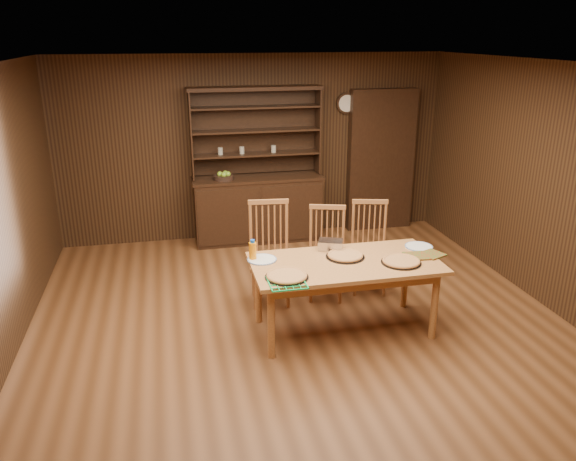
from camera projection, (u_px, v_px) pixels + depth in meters
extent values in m
plane|color=brown|center=(304.00, 331.00, 5.70)|extent=(6.00, 6.00, 0.00)
plane|color=white|center=(307.00, 65.00, 4.83)|extent=(6.00, 6.00, 0.00)
plane|color=#3E2613|center=(254.00, 148.00, 8.02)|extent=(5.50, 0.00, 5.50)
plane|color=#3E2613|center=(469.00, 405.00, 2.50)|extent=(5.50, 0.00, 5.50)
plane|color=#3E2613|center=(562.00, 192.00, 5.82)|extent=(0.00, 6.00, 6.00)
cube|color=black|center=(258.00, 210.00, 8.07)|extent=(1.80, 0.50, 0.90)
cube|color=black|center=(257.00, 178.00, 7.91)|extent=(1.84, 0.52, 0.04)
cube|color=black|center=(254.00, 131.00, 7.91)|extent=(1.80, 0.02, 1.20)
cube|color=black|center=(191.00, 135.00, 7.59)|extent=(0.02, 0.32, 1.20)
cube|color=black|center=(318.00, 130.00, 7.95)|extent=(0.02, 0.32, 1.20)
cube|color=black|center=(255.00, 88.00, 7.57)|extent=(1.84, 0.34, 0.05)
cylinder|color=#A69E8C|center=(220.00, 151.00, 7.75)|extent=(0.07, 0.07, 0.10)
cylinder|color=#A69E8C|center=(242.00, 150.00, 7.81)|extent=(0.07, 0.07, 0.10)
cube|color=black|center=(381.00, 160.00, 8.40)|extent=(1.00, 0.18, 2.10)
cylinder|color=black|center=(346.00, 103.00, 8.06)|extent=(0.30, 0.04, 0.30)
cylinder|color=#F2E5CE|center=(347.00, 103.00, 8.03)|extent=(0.24, 0.01, 0.24)
cube|color=#C48244|center=(345.00, 263.00, 5.49)|extent=(1.84, 0.92, 0.04)
cylinder|color=#C48244|center=(271.00, 323.00, 5.13)|extent=(0.07, 0.07, 0.71)
cylinder|color=#C48244|center=(258.00, 291.00, 5.77)|extent=(0.07, 0.07, 0.71)
cylinder|color=#C48244|center=(434.00, 306.00, 5.46)|extent=(0.07, 0.07, 0.71)
cylinder|color=#C48244|center=(405.00, 277.00, 6.10)|extent=(0.07, 0.07, 0.71)
cube|color=#A05E36|center=(270.00, 262.00, 6.16)|extent=(0.51, 0.49, 0.04)
cylinder|color=#A05E36|center=(255.00, 290.00, 6.07)|extent=(0.04, 0.04, 0.46)
cylinder|color=#A05E36|center=(254.00, 277.00, 6.39)|extent=(0.04, 0.04, 0.46)
cylinder|color=#A05E36|center=(288.00, 288.00, 6.11)|extent=(0.04, 0.04, 0.46)
cylinder|color=#A05E36|center=(285.00, 276.00, 6.42)|extent=(0.04, 0.04, 0.46)
cube|color=#A05E36|center=(268.00, 202.00, 6.13)|extent=(0.45, 0.08, 0.05)
cube|color=#A05E36|center=(326.00, 261.00, 6.30)|extent=(0.53, 0.52, 0.04)
cylinder|color=#A05E36|center=(311.00, 285.00, 6.24)|extent=(0.04, 0.04, 0.42)
cylinder|color=#A05E36|center=(312.00, 274.00, 6.53)|extent=(0.04, 0.04, 0.42)
cylinder|color=#A05E36|center=(340.00, 286.00, 6.22)|extent=(0.04, 0.04, 0.42)
cylinder|color=#A05E36|center=(340.00, 275.00, 6.50)|extent=(0.04, 0.04, 0.42)
cube|color=#A05E36|center=(328.00, 207.00, 6.26)|extent=(0.40, 0.15, 0.05)
cube|color=#A05E36|center=(369.00, 255.00, 6.46)|extent=(0.52, 0.51, 0.04)
cylinder|color=#A05E36|center=(355.00, 279.00, 6.40)|extent=(0.04, 0.04, 0.42)
cylinder|color=#A05E36|center=(353.00, 268.00, 6.69)|extent=(0.04, 0.04, 0.42)
cylinder|color=#A05E36|center=(384.00, 279.00, 6.39)|extent=(0.04, 0.04, 0.42)
cylinder|color=#A05E36|center=(381.00, 268.00, 6.68)|extent=(0.04, 0.04, 0.42)
cube|color=#A05E36|center=(370.00, 202.00, 6.43)|extent=(0.41, 0.13, 0.05)
cylinder|color=black|center=(287.00, 277.00, 5.13)|extent=(0.40, 0.40, 0.01)
cylinder|color=tan|center=(287.00, 276.00, 5.12)|extent=(0.37, 0.37, 0.02)
torus|color=#BC8043|center=(287.00, 276.00, 5.12)|extent=(0.38, 0.38, 0.03)
cylinder|color=black|center=(401.00, 262.00, 5.45)|extent=(0.39, 0.39, 0.01)
cylinder|color=tan|center=(401.00, 261.00, 5.45)|extent=(0.36, 0.36, 0.02)
torus|color=#BC8043|center=(401.00, 261.00, 5.45)|extent=(0.37, 0.37, 0.03)
cylinder|color=black|center=(345.00, 257.00, 5.59)|extent=(0.39, 0.39, 0.01)
cylinder|color=tan|center=(345.00, 255.00, 5.59)|extent=(0.35, 0.35, 0.02)
torus|color=#BC8043|center=(345.00, 255.00, 5.59)|extent=(0.36, 0.36, 0.03)
cylinder|color=white|center=(262.00, 260.00, 5.51)|extent=(0.29, 0.29, 0.01)
torus|color=#34559C|center=(262.00, 259.00, 5.51)|extent=(0.29, 0.29, 0.01)
cylinder|color=white|center=(419.00, 247.00, 5.84)|extent=(0.29, 0.29, 0.01)
torus|color=#34559C|center=(419.00, 246.00, 5.84)|extent=(0.29, 0.29, 0.01)
cube|color=silver|center=(331.00, 245.00, 5.78)|extent=(0.29, 0.26, 0.10)
cylinder|color=orange|center=(253.00, 251.00, 5.50)|extent=(0.07, 0.07, 0.18)
cylinder|color=blue|center=(252.00, 241.00, 5.46)|extent=(0.04, 0.04, 0.03)
cube|color=#9F1E12|center=(432.00, 254.00, 5.64)|extent=(0.28, 0.28, 0.02)
cube|color=#9F1E12|center=(416.00, 256.00, 5.60)|extent=(0.23, 0.23, 0.02)
cylinder|color=black|center=(224.00, 177.00, 7.75)|extent=(0.28, 0.28, 0.06)
sphere|color=#84B530|center=(220.00, 174.00, 7.72)|extent=(0.08, 0.08, 0.08)
sphere|color=#84B530|center=(225.00, 173.00, 7.77)|extent=(0.08, 0.08, 0.08)
sphere|color=#84B530|center=(224.00, 175.00, 7.69)|extent=(0.08, 0.08, 0.08)
sphere|color=#84B530|center=(228.00, 174.00, 7.73)|extent=(0.08, 0.08, 0.08)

